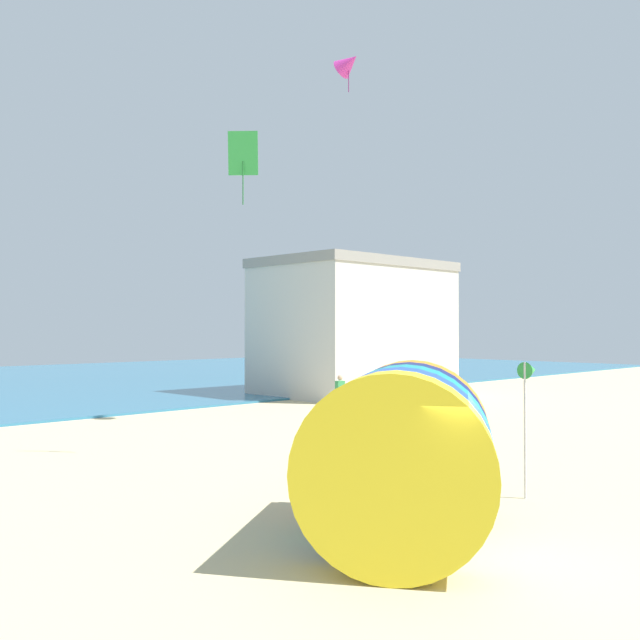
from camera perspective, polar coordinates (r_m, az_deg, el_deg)
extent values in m
plane|color=#CCBA8C|center=(11.62, 10.06, -18.48)|extent=(120.00, 120.00, 0.00)
cylinder|color=yellow|center=(10.44, 5.94, -12.20)|extent=(2.36, 2.91, 2.94)
cylinder|color=blue|center=(11.27, 6.37, -11.33)|extent=(2.36, 2.91, 2.94)
cylinder|color=teal|center=(12.11, 6.74, -10.59)|extent=(2.36, 2.91, 2.94)
cylinder|color=navy|center=(12.96, 7.06, -9.94)|extent=(2.36, 2.91, 2.94)
cylinder|color=orange|center=(13.80, 7.34, -9.36)|extent=(2.36, 2.91, 2.94)
cylinder|color=black|center=(14.24, 7.47, -9.09)|extent=(1.57, 2.27, 2.70)
cylinder|color=#726651|center=(15.85, 9.06, -12.01)|extent=(0.24, 0.24, 0.87)
cube|color=white|center=(15.72, 9.06, -9.29)|extent=(0.26, 0.38, 0.65)
sphere|color=#9E7051|center=(15.65, 9.06, -7.60)|extent=(0.24, 0.24, 0.24)
cube|color=green|center=(19.89, -6.18, 13.13)|extent=(0.68, 0.70, 1.17)
cylinder|color=#1E642A|center=(19.71, -6.18, 10.85)|extent=(0.03, 0.03, 1.18)
cone|color=#D1339E|center=(27.42, 2.31, 19.85)|extent=(0.89, 1.12, 1.03)
cylinder|color=#7D1E5E|center=(27.21, 2.31, 18.60)|extent=(0.03, 0.03, 0.84)
cylinder|color=black|center=(29.22, 1.62, -6.86)|extent=(0.24, 0.24, 0.81)
cube|color=#338C4C|center=(29.16, 1.62, -5.48)|extent=(0.39, 0.27, 0.61)
sphere|color=tan|center=(29.12, 1.62, -4.63)|extent=(0.22, 0.22, 0.22)
cylinder|color=black|center=(21.72, 6.59, -9.09)|extent=(0.24, 0.24, 0.75)
cube|color=#2D4CA5|center=(21.63, 6.59, -7.37)|extent=(0.35, 0.42, 0.56)
sphere|color=tan|center=(21.59, 6.59, -6.31)|extent=(0.20, 0.20, 0.20)
cube|color=beige|center=(39.05, 2.78, -0.93)|extent=(9.92, 6.77, 6.76)
cube|color=gray|center=(39.20, 2.78, 4.38)|extent=(10.12, 6.90, 0.50)
cylinder|color=silver|center=(15.66, 16.08, -8.46)|extent=(0.05, 0.05, 2.85)
cone|color=green|center=(15.73, 16.46, -3.87)|extent=(0.45, 0.36, 0.36)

